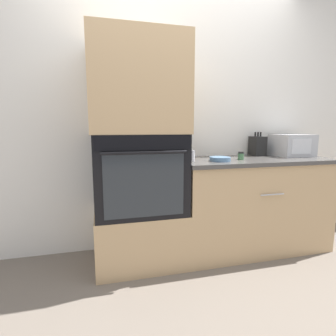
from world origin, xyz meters
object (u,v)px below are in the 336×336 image
at_px(knife_block, 257,146).
at_px(bowl, 220,159).
at_px(wall_oven, 139,173).
at_px(microwave, 292,145).
at_px(condiment_jar_near, 192,156).
at_px(condiment_jar_mid, 241,156).
at_px(condiment_jar_far, 191,156).

bearing_deg(knife_block, bowl, -150.78).
height_order(wall_oven, microwave, wall_oven).
height_order(condiment_jar_near, condiment_jar_mid, condiment_jar_near).
xyz_separation_m(microwave, condiment_jar_far, (-1.08, -0.02, -0.08)).
bearing_deg(wall_oven, condiment_jar_mid, -4.06).
bearing_deg(condiment_jar_mid, condiment_jar_near, 179.13).
bearing_deg(condiment_jar_mid, condiment_jar_far, 162.48).
relative_size(knife_block, condiment_jar_mid, 3.34).
xyz_separation_m(condiment_jar_mid, condiment_jar_far, (-0.42, 0.13, -0.01)).
height_order(microwave, condiment_jar_far, microwave).
bearing_deg(condiment_jar_far, knife_block, 10.01).
xyz_separation_m(wall_oven, microwave, (1.56, 0.09, 0.20)).
bearing_deg(microwave, condiment_jar_near, -172.33).
bearing_deg(wall_oven, knife_block, 9.27).
distance_m(microwave, knife_block, 0.34).
bearing_deg(condiment_jar_mid, microwave, 13.48).
bearing_deg(knife_block, condiment_jar_near, -161.85).
bearing_deg(bowl, condiment_jar_far, 137.99).
bearing_deg(wall_oven, microwave, 3.38).
height_order(microwave, condiment_jar_near, microwave).
bearing_deg(condiment_jar_near, knife_block, 18.15).
bearing_deg(bowl, knife_block, 29.22).
xyz_separation_m(wall_oven, knife_block, (1.25, 0.20, 0.19)).
height_order(knife_block, condiment_jar_mid, knife_block).
bearing_deg(condiment_jar_near, bowl, -12.65).
bearing_deg(bowl, condiment_jar_near, 167.35).
xyz_separation_m(wall_oven, condiment_jar_near, (0.45, -0.06, 0.14)).
distance_m(wall_oven, condiment_jar_mid, 0.92).
bearing_deg(condiment_jar_mid, bowl, -168.45).
distance_m(knife_block, condiment_jar_near, 0.84).
bearing_deg(microwave, condiment_jar_far, -178.77).
xyz_separation_m(bowl, condiment_jar_near, (-0.24, 0.05, 0.03)).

